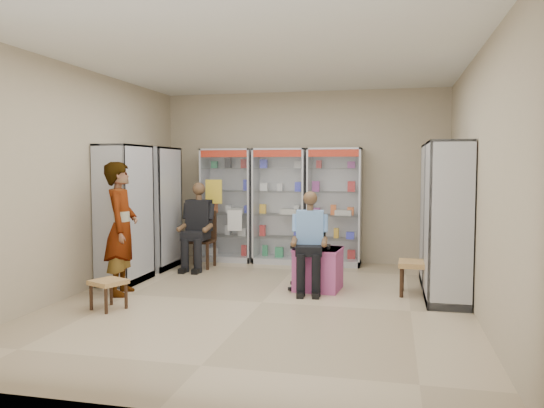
% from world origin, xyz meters
% --- Properties ---
extents(floor, '(6.00, 6.00, 0.00)m').
position_xyz_m(floor, '(0.00, 0.00, 0.00)').
color(floor, tan).
rests_on(floor, ground).
extents(room_shell, '(5.02, 6.02, 3.01)m').
position_xyz_m(room_shell, '(0.00, 0.00, 1.97)').
color(room_shell, tan).
rests_on(room_shell, ground).
extents(cabinet_back_left, '(0.90, 0.50, 2.00)m').
position_xyz_m(cabinet_back_left, '(-1.30, 2.73, 1.00)').
color(cabinet_back_left, '#AFB2B7').
rests_on(cabinet_back_left, floor).
extents(cabinet_back_mid, '(0.90, 0.50, 2.00)m').
position_xyz_m(cabinet_back_mid, '(-0.35, 2.73, 1.00)').
color(cabinet_back_mid, silver).
rests_on(cabinet_back_mid, floor).
extents(cabinet_back_right, '(0.90, 0.50, 2.00)m').
position_xyz_m(cabinet_back_right, '(0.60, 2.73, 1.00)').
color(cabinet_back_right, '#A5A7AC').
rests_on(cabinet_back_right, floor).
extents(cabinet_right_far, '(0.90, 0.50, 2.00)m').
position_xyz_m(cabinet_right_far, '(2.23, 1.60, 1.00)').
color(cabinet_right_far, '#A0A2A7').
rests_on(cabinet_right_far, floor).
extents(cabinet_right_near, '(0.90, 0.50, 2.00)m').
position_xyz_m(cabinet_right_near, '(2.23, 0.50, 1.00)').
color(cabinet_right_near, '#A2A4A9').
rests_on(cabinet_right_near, floor).
extents(cabinet_left_far, '(0.90, 0.50, 2.00)m').
position_xyz_m(cabinet_left_far, '(-2.23, 1.80, 1.00)').
color(cabinet_left_far, '#B2B5B9').
rests_on(cabinet_left_far, floor).
extents(cabinet_left_near, '(0.90, 0.50, 2.00)m').
position_xyz_m(cabinet_left_near, '(-2.23, 0.70, 1.00)').
color(cabinet_left_near, silver).
rests_on(cabinet_left_near, floor).
extents(wooden_chair, '(0.42, 0.42, 0.94)m').
position_xyz_m(wooden_chair, '(-1.55, 2.00, 0.47)').
color(wooden_chair, '#311A13').
rests_on(wooden_chair, floor).
extents(seated_customer, '(0.44, 0.60, 1.34)m').
position_xyz_m(seated_customer, '(-1.55, 1.95, 0.67)').
color(seated_customer, black).
rests_on(seated_customer, floor).
extents(office_chair, '(0.59, 0.59, 1.00)m').
position_xyz_m(office_chair, '(0.48, 0.82, 0.50)').
color(office_chair, black).
rests_on(office_chair, floor).
extents(seated_shopkeeper, '(0.47, 0.62, 1.27)m').
position_xyz_m(seated_shopkeeper, '(0.48, 0.77, 0.63)').
color(seated_shopkeeper, '#70AEDD').
rests_on(seated_shopkeeper, floor).
extents(pink_trunk, '(0.64, 0.62, 0.57)m').
position_xyz_m(pink_trunk, '(0.59, 0.84, 0.29)').
color(pink_trunk, '#A54289').
rests_on(pink_trunk, floor).
extents(tea_glass, '(0.07, 0.07, 0.10)m').
position_xyz_m(tea_glass, '(0.55, 0.79, 0.62)').
color(tea_glass, '#551007').
rests_on(tea_glass, pink_trunk).
extents(woven_stool_a, '(0.46, 0.46, 0.45)m').
position_xyz_m(woven_stool_a, '(1.88, 0.82, 0.22)').
color(woven_stool_a, '#A97D47').
rests_on(woven_stool_a, floor).
extents(woven_stool_b, '(0.46, 0.46, 0.35)m').
position_xyz_m(woven_stool_b, '(-1.69, -0.71, 0.18)').
color(woven_stool_b, '#9F7D43').
rests_on(woven_stool_b, floor).
extents(standing_man, '(0.57, 0.73, 1.75)m').
position_xyz_m(standing_man, '(-1.91, 0.02, 0.87)').
color(standing_man, gray).
rests_on(standing_man, floor).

